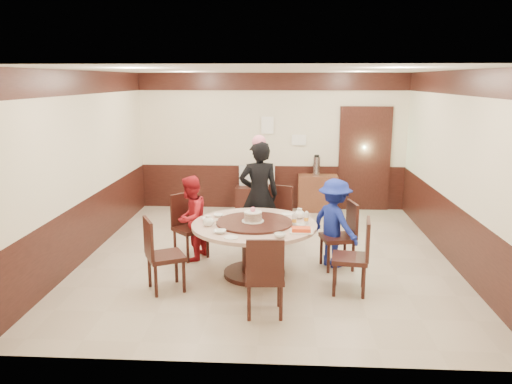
# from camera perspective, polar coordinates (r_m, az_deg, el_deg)

# --- Properties ---
(room) EXTENTS (6.00, 6.04, 2.84)m
(room) POSITION_cam_1_polar(r_m,az_deg,el_deg) (7.49, 1.35, 0.50)
(room) COLOR #C1B09A
(room) RESTS_ON ground
(banquet_table) EXTENTS (1.71, 1.71, 0.78)m
(banquet_table) POSITION_cam_1_polar(r_m,az_deg,el_deg) (6.88, -0.19, -5.35)
(banquet_table) COLOR black
(banquet_table) RESTS_ON ground
(chair_0) EXTENTS (0.53, 0.52, 0.97)m
(chair_0) POSITION_cam_1_polar(r_m,az_deg,el_deg) (7.32, 9.42, -6.26)
(chair_0) COLOR black
(chair_0) RESTS_ON ground
(chair_1) EXTENTS (0.57, 0.57, 0.97)m
(chair_1) POSITION_cam_1_polar(r_m,az_deg,el_deg) (8.19, 2.31, -4.04)
(chair_1) COLOR black
(chair_1) RESTS_ON ground
(chair_2) EXTENTS (0.62, 0.62, 0.97)m
(chair_2) POSITION_cam_1_polar(r_m,az_deg,el_deg) (7.72, -7.52, -5.20)
(chair_2) COLOR black
(chair_2) RESTS_ON ground
(chair_3) EXTENTS (0.60, 0.59, 0.97)m
(chair_3) POSITION_cam_1_polar(r_m,az_deg,el_deg) (6.60, -10.43, -8.49)
(chair_3) COLOR black
(chair_3) RESTS_ON ground
(chair_4) EXTENTS (0.47, 0.48, 0.97)m
(chair_4) POSITION_cam_1_polar(r_m,az_deg,el_deg) (5.85, 0.99, -11.11)
(chair_4) COLOR black
(chair_4) RESTS_ON ground
(chair_5) EXTENTS (0.50, 0.50, 0.97)m
(chair_5) POSITION_cam_1_polar(r_m,az_deg,el_deg) (6.54, 10.83, -8.68)
(chair_5) COLOR black
(chair_5) RESTS_ON ground
(person_standing) EXTENTS (0.70, 0.53, 1.74)m
(person_standing) POSITION_cam_1_polar(r_m,az_deg,el_deg) (7.94, 0.34, -0.36)
(person_standing) COLOR black
(person_standing) RESTS_ON ground
(person_red) EXTENTS (0.64, 0.73, 1.28)m
(person_red) POSITION_cam_1_polar(r_m,az_deg,el_deg) (7.52, -7.48, -3.00)
(person_red) COLOR #A7161E
(person_red) RESTS_ON ground
(person_blue) EXTENTS (0.91, 0.95, 1.29)m
(person_blue) POSITION_cam_1_polar(r_m,az_deg,el_deg) (7.28, 8.97, -3.53)
(person_blue) COLOR navy
(person_blue) RESTS_ON ground
(birthday_cake) EXTENTS (0.30, 0.30, 0.20)m
(birthday_cake) POSITION_cam_1_polar(r_m,az_deg,el_deg) (6.79, -0.36, -2.80)
(birthday_cake) COLOR white
(birthday_cake) RESTS_ON banquet_table
(teapot_left) EXTENTS (0.17, 0.15, 0.13)m
(teapot_left) POSITION_cam_1_polar(r_m,az_deg,el_deg) (6.71, -5.46, -3.41)
(teapot_left) COLOR white
(teapot_left) RESTS_ON banquet_table
(teapot_right) EXTENTS (0.17, 0.15, 0.13)m
(teapot_right) POSITION_cam_1_polar(r_m,az_deg,el_deg) (7.07, 4.99, -2.56)
(teapot_right) COLOR white
(teapot_right) RESTS_ON banquet_table
(bowl_0) EXTENTS (0.15, 0.15, 0.04)m
(bowl_0) POSITION_cam_1_polar(r_m,az_deg,el_deg) (7.16, -4.31, -2.68)
(bowl_0) COLOR white
(bowl_0) RESTS_ON banquet_table
(bowl_1) EXTENTS (0.15, 0.15, 0.05)m
(bowl_1) POSITION_cam_1_polar(r_m,az_deg,el_deg) (6.24, 2.75, -4.97)
(bowl_1) COLOR white
(bowl_1) RESTS_ON banquet_table
(bowl_2) EXTENTS (0.16, 0.16, 0.04)m
(bowl_2) POSITION_cam_1_polar(r_m,az_deg,el_deg) (6.41, -4.16, -4.54)
(bowl_2) COLOR white
(bowl_2) RESTS_ON banquet_table
(bowl_3) EXTENTS (0.13, 0.13, 0.04)m
(bowl_3) POSITION_cam_1_polar(r_m,az_deg,el_deg) (6.69, 5.10, -3.80)
(bowl_3) COLOR white
(bowl_3) RESTS_ON banquet_table
(bowl_4) EXTENTS (0.14, 0.14, 0.04)m
(bowl_4) POSITION_cam_1_polar(r_m,az_deg,el_deg) (6.99, -5.64, -3.10)
(bowl_4) COLOR white
(bowl_4) RESTS_ON banquet_table
(saucer_near) EXTENTS (0.18, 0.18, 0.01)m
(saucer_near) POSITION_cam_1_polar(r_m,az_deg,el_deg) (6.21, -2.86, -5.21)
(saucer_near) COLOR white
(saucer_near) RESTS_ON banquet_table
(saucer_far) EXTENTS (0.18, 0.18, 0.01)m
(saucer_far) POSITION_cam_1_polar(r_m,az_deg,el_deg) (7.28, 3.59, -2.51)
(saucer_far) COLOR white
(saucer_far) RESTS_ON banquet_table
(shrimp_platter) EXTENTS (0.30, 0.20, 0.06)m
(shrimp_platter) POSITION_cam_1_polar(r_m,az_deg,el_deg) (6.44, 5.19, -4.38)
(shrimp_platter) COLOR white
(shrimp_platter) RESTS_ON banquet_table
(bottle_0) EXTENTS (0.06, 0.06, 0.16)m
(bottle_0) POSITION_cam_1_polar(r_m,az_deg,el_deg) (6.72, 4.41, -3.18)
(bottle_0) COLOR silver
(bottle_0) RESTS_ON banquet_table
(bottle_1) EXTENTS (0.06, 0.06, 0.16)m
(bottle_1) POSITION_cam_1_polar(r_m,az_deg,el_deg) (6.80, 5.77, -3.01)
(bottle_1) COLOR silver
(bottle_1) RESTS_ON banquet_table
(tv_stand) EXTENTS (0.85, 0.45, 0.50)m
(tv_stand) POSITION_cam_1_polar(r_m,az_deg,el_deg) (10.36, 0.03, -0.74)
(tv_stand) COLOR black
(tv_stand) RESTS_ON ground
(television) EXTENTS (0.75, 0.18, 0.43)m
(television) POSITION_cam_1_polar(r_m,az_deg,el_deg) (10.26, 0.03, 1.78)
(television) COLOR gray
(television) RESTS_ON tv_stand
(side_cabinet) EXTENTS (0.80, 0.40, 0.75)m
(side_cabinet) POSITION_cam_1_polar(r_m,az_deg,el_deg) (10.37, 7.05, -0.12)
(side_cabinet) COLOR #5A2F1E
(side_cabinet) RESTS_ON ground
(thermos) EXTENTS (0.15, 0.15, 0.38)m
(thermos) POSITION_cam_1_polar(r_m,az_deg,el_deg) (10.25, 6.92, 2.96)
(thermos) COLOR silver
(thermos) RESTS_ON side_cabinet
(notice_left) EXTENTS (0.25, 0.00, 0.35)m
(notice_left) POSITION_cam_1_polar(r_m,az_deg,el_deg) (10.31, 1.31, 7.64)
(notice_left) COLOR white
(notice_left) RESTS_ON room
(notice_right) EXTENTS (0.30, 0.00, 0.22)m
(notice_right) POSITION_cam_1_polar(r_m,az_deg,el_deg) (10.34, 4.93, 5.94)
(notice_right) COLOR white
(notice_right) RESTS_ON room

